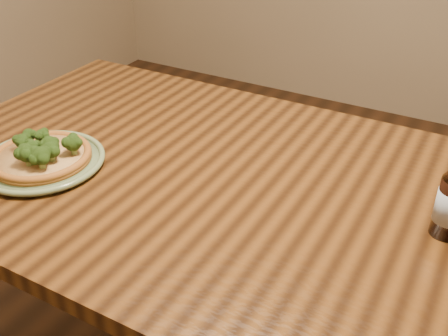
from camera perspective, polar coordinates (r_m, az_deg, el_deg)
The scene contains 3 objects.
table at distance 1.21m, azimuth 1.78°, elevation -5.18°, with size 1.60×0.90×0.75m.
plate at distance 1.29m, azimuth -19.16°, elevation 0.69°, with size 0.29×0.29×0.02m.
pizza at distance 1.27m, azimuth -19.24°, elevation 1.38°, with size 0.23×0.23×0.07m.
Camera 1 is at (0.44, -0.77, 1.38)m, focal length 42.00 mm.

